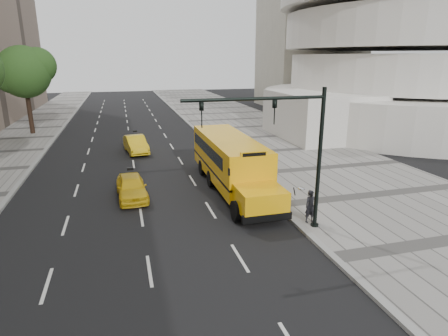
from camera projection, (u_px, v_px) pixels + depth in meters
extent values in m
plane|color=black|center=(153.00, 184.00, 23.32)|extent=(140.00, 140.00, 0.00)
cube|color=gray|center=(325.00, 168.00, 26.33)|extent=(12.00, 140.00, 0.15)
cube|color=gray|center=(244.00, 175.00, 24.82)|extent=(0.30, 140.00, 0.15)
cube|color=gray|center=(11.00, 195.00, 21.28)|extent=(0.30, 140.00, 0.15)
cylinder|color=white|center=(404.00, 108.00, 43.29)|extent=(32.00, 32.00, 4.00)
cylinder|color=white|center=(408.00, 71.00, 42.13)|extent=(26.00, 26.00, 3.60)
cylinder|color=white|center=(414.00, 32.00, 40.94)|extent=(27.60, 27.60, 3.60)
cube|color=white|center=(320.00, 115.00, 36.25)|extent=(8.00, 10.00, 4.40)
cylinder|color=black|center=(29.00, 107.00, 37.53)|extent=(0.44, 0.44, 5.54)
sphere|color=#204316|center=(24.00, 72.00, 36.55)|extent=(5.06, 5.06, 5.06)
sphere|color=#204316|center=(38.00, 65.00, 36.98)|extent=(3.54, 3.54, 3.54)
sphere|color=#204316|center=(12.00, 76.00, 36.04)|extent=(3.29, 3.29, 3.29)
cube|color=#FFB30B|center=(229.00, 157.00, 22.64)|extent=(2.50, 9.00, 2.45)
cube|color=#FFB30B|center=(260.00, 199.00, 17.74)|extent=(2.20, 2.00, 1.10)
cube|color=black|center=(267.00, 217.00, 17.09)|extent=(2.38, 0.25, 0.35)
cube|color=black|center=(229.00, 165.00, 22.79)|extent=(2.52, 9.00, 0.12)
cube|color=black|center=(254.00, 170.00, 18.40)|extent=(2.05, 0.10, 0.90)
cube|color=black|center=(226.00, 148.00, 22.97)|extent=(2.52, 7.50, 0.70)
cube|color=#FFB30B|center=(254.00, 154.00, 18.16)|extent=(1.40, 0.12, 0.28)
ellipsoid|color=silver|center=(304.00, 190.00, 16.61)|extent=(0.32, 0.32, 0.14)
cylinder|color=black|center=(297.00, 193.00, 16.81)|extent=(0.36, 0.47, 0.58)
cylinder|color=black|center=(236.00, 211.00, 17.91)|extent=(0.30, 1.00, 1.00)
cylinder|color=black|center=(279.00, 206.00, 18.48)|extent=(0.30, 1.00, 1.00)
cylinder|color=black|center=(211.00, 179.00, 22.72)|extent=(0.30, 1.00, 1.00)
cylinder|color=black|center=(246.00, 176.00, 23.29)|extent=(0.30, 1.00, 1.00)
cylinder|color=black|center=(202.00, 167.00, 25.03)|extent=(0.30, 1.00, 1.00)
cylinder|color=black|center=(234.00, 165.00, 25.60)|extent=(0.30, 1.00, 1.00)
imported|color=yellow|center=(132.00, 187.00, 20.76)|extent=(1.78, 3.98, 1.33)
imported|color=yellow|center=(136.00, 144.00, 30.87)|extent=(2.04, 4.39, 1.39)
imported|color=black|center=(311.00, 207.00, 17.32)|extent=(0.59, 0.40, 1.57)
cylinder|color=black|center=(319.00, 162.00, 16.30)|extent=(0.18, 0.18, 6.40)
cylinder|color=black|center=(314.00, 226.00, 17.17)|extent=(0.36, 0.36, 0.25)
cylinder|color=black|center=(256.00, 99.00, 14.75)|extent=(6.00, 0.14, 0.14)
imported|color=black|center=(274.00, 112.00, 15.11)|extent=(0.16, 0.20, 1.00)
imported|color=black|center=(202.00, 115.00, 14.35)|extent=(0.16, 0.20, 1.00)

